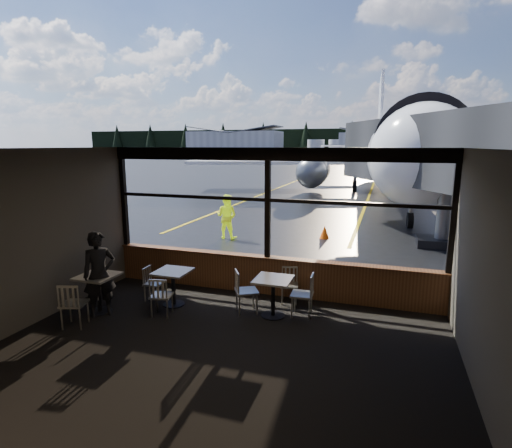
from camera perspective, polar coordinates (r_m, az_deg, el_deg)
The scene contains 32 objects.
ground_plane at distance 128.91m, azimuth 17.15°, elevation 9.17°, with size 520.00×520.00×0.00m, color black.
carpet_floor at distance 7.31m, azimuth -5.43°, elevation -17.84°, with size 8.00×6.00×0.01m, color black.
ceiling at distance 6.39m, azimuth -6.02°, elevation 10.66°, with size 8.00×6.00×0.04m, color #38332D.
wall_left at distance 9.00m, azimuth -29.75°, elevation -1.86°, with size 0.04×6.00×3.50m, color #4E483E.
wall_right at distance 6.27m, azimuth 30.34°, elevation -7.10°, with size 0.04×6.00×3.50m, color #4E483E.
wall_back at distance 4.25m, azimuth -22.75°, elevation -14.84°, with size 8.00×0.04×3.50m, color #4E483E.
window_sill at distance 9.72m, azimuth 1.62°, elevation -7.40°, with size 8.00×0.28×0.90m, color #56301A.
window_header at distance 9.22m, azimuth 1.72°, elevation 9.95°, with size 8.00×0.18×0.30m, color black.
mullion_left at distance 11.08m, azimuth -18.35°, elevation 3.64°, with size 0.12×0.12×2.60m, color black.
mullion_centre at distance 9.31m, azimuth 1.68°, elevation 2.86°, with size 0.12×0.12×2.60m, color black.
mullion_right at distance 9.04m, azimuth 26.45°, elevation 1.43°, with size 0.12×0.12×2.60m, color black.
window_transom at distance 9.30m, azimuth 1.68°, elevation 3.47°, with size 8.00×0.10×0.08m, color black.
airliner at distance 30.99m, azimuth 18.97°, elevation 14.71°, with size 31.36×37.63×11.50m, color white, non-canonical shape.
jet_bridge at distance 14.41m, azimuth 22.17°, elevation 6.53°, with size 9.67×11.82×5.16m, color #272729, non-canonical shape.
cafe_table_near at distance 8.50m, azimuth 2.45°, elevation -10.45°, with size 0.76×0.76×0.84m, color #ABA49D, non-canonical shape.
cafe_table_mid at distance 9.25m, azimuth -11.73°, elevation -8.93°, with size 0.74×0.74×0.81m, color gray, non-canonical shape.
cafe_table_left at distance 9.32m, azimuth -21.53°, elevation -9.26°, with size 0.76×0.76×0.84m, color gray, non-canonical shape.
chair_near_e at distance 8.55m, azimuth 6.59°, elevation -10.03°, with size 0.51×0.51×0.94m, color #BBB5A9, non-canonical shape.
chair_near_w at distance 8.64m, azimuth -1.35°, elevation -9.62°, with size 0.52×0.52×0.96m, color #BCB6AA, non-canonical shape.
chair_near_n at distance 9.22m, azimuth 4.78°, elevation -8.76°, with size 0.45×0.45×0.82m, color #B3ADA2, non-canonical shape.
chair_mid_s at distance 8.75m, azimuth -13.34°, elevation -9.97°, with size 0.48×0.48×0.87m, color #AFAA9E, non-canonical shape.
chair_mid_w at distance 9.62m, azimuth -14.36°, elevation -8.28°, with size 0.44×0.44×0.80m, color #B3AFA1, non-canonical shape.
chair_left_s at distance 8.80m, azimuth -24.54°, elevation -10.38°, with size 0.51×0.51×0.94m, color #BAB5A8, non-canonical shape.
passenger at distance 8.99m, azimuth -21.46°, elevation -6.70°, with size 0.66×0.44×1.82m, color black.
ground_crew at distance 15.40m, azimuth -4.21°, elevation 1.09°, with size 0.83×0.64×1.70m, color #BFF219.
cone_nose at distance 15.62m, azimuth 9.76°, elevation -1.13°, with size 0.37×0.37×0.51m, color orange.
hangar_left at distance 202.32m, azimuth -3.01°, elevation 11.78°, with size 45.00×18.00×11.00m, color silver, non-canonical shape.
hangar_mid at distance 193.86m, azimuth 17.66°, elevation 11.16°, with size 38.00×15.00×10.00m, color silver, non-canonical shape.
fuel_tank_a at distance 193.60m, azimuth 8.55°, elevation 10.96°, with size 8.00×8.00×6.00m, color silver.
fuel_tank_b at distance 192.17m, azimuth 11.54°, elevation 10.86°, with size 8.00×8.00×6.00m, color silver.
fuel_tank_c at distance 191.26m, azimuth 14.56°, elevation 10.73°, with size 8.00×8.00×6.00m, color silver.
treeline at distance 218.87m, azimuth 17.76°, elevation 11.36°, with size 360.00×3.00×12.00m, color black.
Camera 1 is at (2.60, -8.84, 3.56)m, focal length 28.00 mm.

